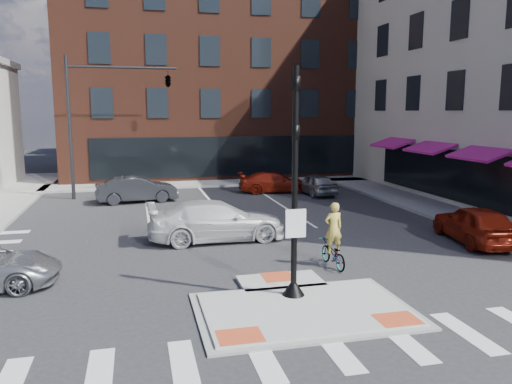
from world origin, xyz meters
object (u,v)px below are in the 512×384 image
object	(u,v)px
bg_car_red	(274,182)
cyclist	(333,245)
white_pickup	(217,221)
bg_car_dark	(137,189)
bg_car_silver	(315,184)
red_sedan	(475,224)

from	to	relation	value
bg_car_red	cyclist	size ratio (longest dim) A/B	2.06
white_pickup	bg_car_red	world-z (taller)	white_pickup
bg_car_red	bg_car_dark	bearing A→B (deg)	105.31
bg_car_dark	bg_car_red	world-z (taller)	bg_car_dark
white_pickup	bg_car_silver	distance (m)	11.95
red_sedan	bg_car_red	distance (m)	14.02
bg_car_dark	cyclist	distance (m)	14.71
cyclist	bg_car_silver	bearing A→B (deg)	-111.18
white_pickup	red_sedan	bearing A→B (deg)	-107.38
red_sedan	white_pickup	bearing A→B (deg)	-7.20
red_sedan	bg_car_red	bearing A→B (deg)	-63.78
red_sedan	cyclist	bearing A→B (deg)	21.81
bg_car_red	red_sedan	bearing A→B (deg)	-157.22
bg_car_dark	bg_car_silver	xyz separation A→B (m)	(10.47, 0.11, -0.09)
red_sedan	bg_car_red	size ratio (longest dim) A/B	0.99
white_pickup	cyclist	bearing A→B (deg)	-144.98
bg_car_dark	bg_car_red	size ratio (longest dim) A/B	1.01
red_sedan	bg_car_dark	distance (m)	17.25
bg_car_dark	bg_car_red	xyz separation A→B (m)	(8.27, 1.46, -0.09)
bg_car_dark	bg_car_silver	distance (m)	10.47
white_pickup	bg_car_dark	world-z (taller)	white_pickup
white_pickup	cyclist	distance (m)	5.22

